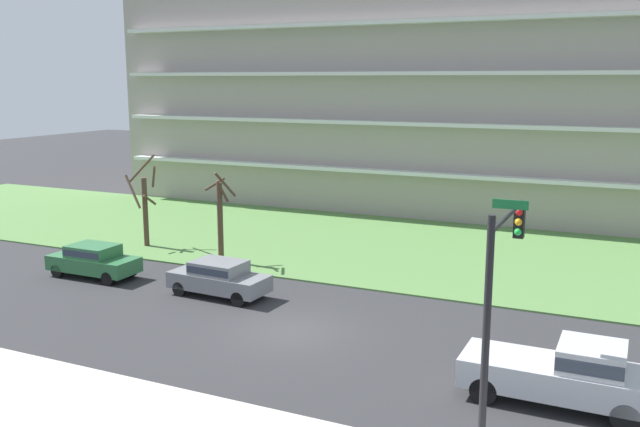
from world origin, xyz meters
The scene contains 10 objects.
ground centered at (0.00, 0.00, 0.00)m, with size 160.00×160.00×0.00m, color #2D2D30.
sidewalk_curb_near centered at (0.00, -8.00, 0.07)m, with size 80.00×4.00×0.15m, color #BCB7AD.
grass_lawn_strip centered at (0.00, 14.00, 0.04)m, with size 80.00×16.00×0.08m, color #547F42.
apartment_building centered at (0.00, 28.52, 8.04)m, with size 51.49×14.00×16.08m.
tree_far_left centered at (-13.45, 8.42, 2.41)m, with size 1.92×2.06×5.15m.
tree_left centered at (-7.78, 7.35, 2.39)m, with size 1.64×1.62×4.79m.
pickup_silver_near_left centered at (9.92, -2.00, 1.02)m, with size 5.41×2.03×1.95m.
sedan_green_center_left centered at (-11.81, 2.50, 0.87)m, with size 4.40×1.80×1.57m.
sedan_gray_center_right centered at (-4.76, 2.50, 0.87)m, with size 4.49×2.03×1.57m.
traffic_signal_mast centered at (8.49, -5.18, 4.27)m, with size 0.90×4.38×6.31m.
Camera 1 is at (11.35, -21.81, 9.26)m, focal length 38.84 mm.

